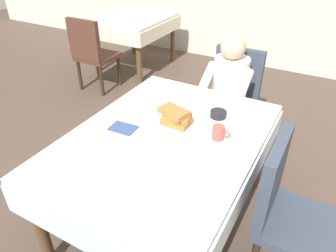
% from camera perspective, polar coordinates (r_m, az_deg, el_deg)
% --- Properties ---
extents(ground_plane, '(14.00, 14.00, 0.00)m').
position_cam_1_polar(ground_plane, '(2.45, -0.48, -16.28)').
color(ground_plane, brown).
extents(dining_table_main, '(1.12, 1.52, 0.74)m').
position_cam_1_polar(dining_table_main, '(2.01, -0.56, -3.98)').
color(dining_table_main, silver).
rests_on(dining_table_main, ground).
extents(chair_diner, '(0.44, 0.45, 0.93)m').
position_cam_1_polar(chair_diner, '(2.98, 11.55, 5.72)').
color(chair_diner, '#384251').
rests_on(chair_diner, ground).
extents(diner_person, '(0.40, 0.43, 1.12)m').
position_cam_1_polar(diner_person, '(2.79, 10.79, 7.02)').
color(diner_person, silver).
rests_on(diner_person, ground).
extents(chair_right_side, '(0.45, 0.44, 0.93)m').
position_cam_1_polar(chair_right_side, '(1.92, 20.46, -13.38)').
color(chair_right_side, '#384251').
rests_on(chair_right_side, ground).
extents(plate_breakfast, '(0.28, 0.28, 0.02)m').
position_cam_1_polar(plate_breakfast, '(2.06, 1.36, 0.41)').
color(plate_breakfast, white).
rests_on(plate_breakfast, dining_table_main).
extents(breakfast_stack, '(0.22, 0.16, 0.10)m').
position_cam_1_polar(breakfast_stack, '(2.03, 1.41, 1.66)').
color(breakfast_stack, '#A36B33').
rests_on(breakfast_stack, plate_breakfast).
extents(cup_coffee, '(0.11, 0.08, 0.08)m').
position_cam_1_polar(cup_coffee, '(1.94, 9.13, -1.18)').
color(cup_coffee, '#B24C42').
rests_on(cup_coffee, dining_table_main).
extents(bowl_butter, '(0.11, 0.11, 0.04)m').
position_cam_1_polar(bowl_butter, '(2.17, 9.05, 2.15)').
color(bowl_butter, black).
rests_on(bowl_butter, dining_table_main).
extents(syrup_pitcher, '(0.08, 0.08, 0.07)m').
position_cam_1_polar(syrup_pitcher, '(2.29, -1.32, 4.74)').
color(syrup_pitcher, silver).
rests_on(syrup_pitcher, dining_table_main).
extents(fork_left_of_plate, '(0.02, 0.18, 0.00)m').
position_cam_1_polar(fork_left_of_plate, '(2.13, -3.41, 1.36)').
color(fork_left_of_plate, silver).
rests_on(fork_left_of_plate, dining_table_main).
extents(knife_right_of_plate, '(0.03, 0.20, 0.00)m').
position_cam_1_polar(knife_right_of_plate, '(1.98, 5.94, -1.43)').
color(knife_right_of_plate, silver).
rests_on(knife_right_of_plate, dining_table_main).
extents(spoon_near_edge, '(0.15, 0.05, 0.00)m').
position_cam_1_polar(spoon_near_edge, '(1.84, -1.53, -4.26)').
color(spoon_near_edge, silver).
rests_on(spoon_near_edge, dining_table_main).
extents(napkin_folded, '(0.18, 0.13, 0.01)m').
position_cam_1_polar(napkin_folded, '(2.04, -8.11, -0.38)').
color(napkin_folded, '#334C7F').
rests_on(napkin_folded, dining_table_main).
extents(background_table_far, '(0.92, 1.12, 0.74)m').
position_cam_1_polar(background_table_far, '(4.78, -6.05, 17.66)').
color(background_table_far, silver).
rests_on(background_table_far, ground).
extents(background_chair_empty, '(0.44, 0.45, 0.93)m').
position_cam_1_polar(background_chair_empty, '(4.10, -13.66, 13.03)').
color(background_chair_empty, '#4C2D23').
rests_on(background_chair_empty, ground).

